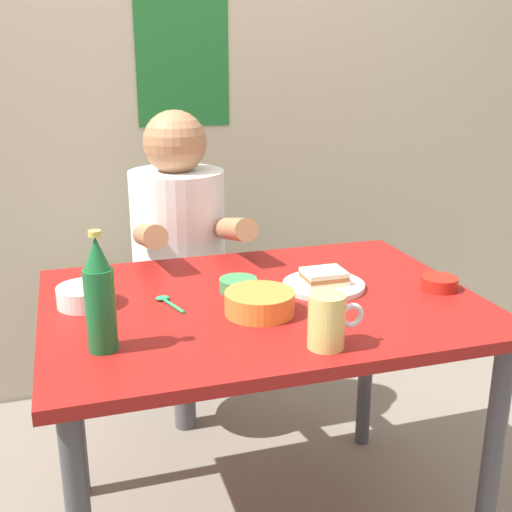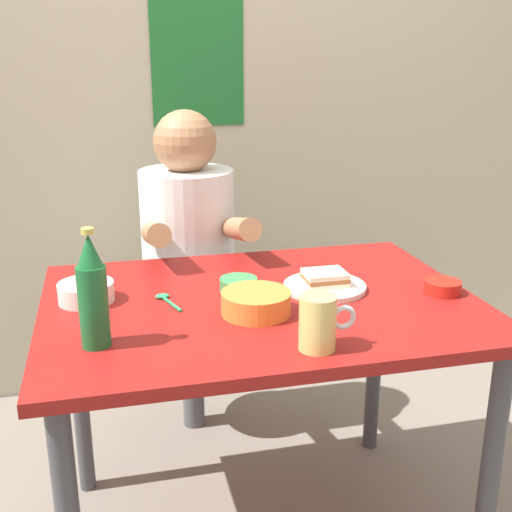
% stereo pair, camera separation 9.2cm
% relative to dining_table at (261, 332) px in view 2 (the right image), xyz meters
% --- Properties ---
extents(wall_back, '(4.40, 0.09, 2.60)m').
position_rel_dining_table_xyz_m(wall_back, '(0.00, 1.05, 0.65)').
color(wall_back, '#BCB299').
rests_on(wall_back, ground).
extents(dining_table, '(1.10, 0.80, 0.74)m').
position_rel_dining_table_xyz_m(dining_table, '(0.00, 0.00, 0.00)').
color(dining_table, maroon).
rests_on(dining_table, ground).
extents(stool, '(0.34, 0.34, 0.45)m').
position_rel_dining_table_xyz_m(stool, '(-0.10, 0.63, -0.30)').
color(stool, '#4C4C51').
rests_on(stool, ground).
extents(person_seated, '(0.33, 0.56, 0.72)m').
position_rel_dining_table_xyz_m(person_seated, '(-0.10, 0.62, 0.12)').
color(person_seated, white).
rests_on(person_seated, stool).
extents(plate_orange, '(0.22, 0.22, 0.01)m').
position_rel_dining_table_xyz_m(plate_orange, '(0.18, 0.03, 0.10)').
color(plate_orange, silver).
rests_on(plate_orange, dining_table).
extents(sandwich, '(0.11, 0.09, 0.04)m').
position_rel_dining_table_xyz_m(sandwich, '(0.18, 0.03, 0.13)').
color(sandwich, beige).
rests_on(sandwich, plate_orange).
extents(beer_mug, '(0.13, 0.08, 0.12)m').
position_rel_dining_table_xyz_m(beer_mug, '(0.05, -0.31, 0.15)').
color(beer_mug, '#D1BC66').
rests_on(beer_mug, dining_table).
extents(beer_bottle, '(0.06, 0.06, 0.26)m').
position_rel_dining_table_xyz_m(beer_bottle, '(-0.41, -0.18, 0.21)').
color(beer_bottle, '#19602D').
rests_on(beer_bottle, dining_table).
extents(soup_bowl_orange, '(0.17, 0.17, 0.05)m').
position_rel_dining_table_xyz_m(soup_bowl_orange, '(-0.03, -0.09, 0.12)').
color(soup_bowl_orange, orange).
rests_on(soup_bowl_orange, dining_table).
extents(dip_bowl_green, '(0.10, 0.10, 0.03)m').
position_rel_dining_table_xyz_m(dip_bowl_green, '(-0.04, 0.07, 0.11)').
color(dip_bowl_green, '#388C4C').
rests_on(dip_bowl_green, dining_table).
extents(sambal_bowl_red, '(0.10, 0.10, 0.03)m').
position_rel_dining_table_xyz_m(sambal_bowl_red, '(0.47, -0.07, 0.11)').
color(sambal_bowl_red, '#B21E14').
rests_on(sambal_bowl_red, dining_table).
extents(rice_bowl_white, '(0.14, 0.14, 0.05)m').
position_rel_dining_table_xyz_m(rice_bowl_white, '(-0.43, 0.09, 0.12)').
color(rice_bowl_white, silver).
rests_on(rice_bowl_white, dining_table).
extents(spoon, '(0.06, 0.12, 0.01)m').
position_rel_dining_table_xyz_m(spoon, '(-0.24, 0.04, 0.10)').
color(spoon, '#26A559').
rests_on(spoon, dining_table).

